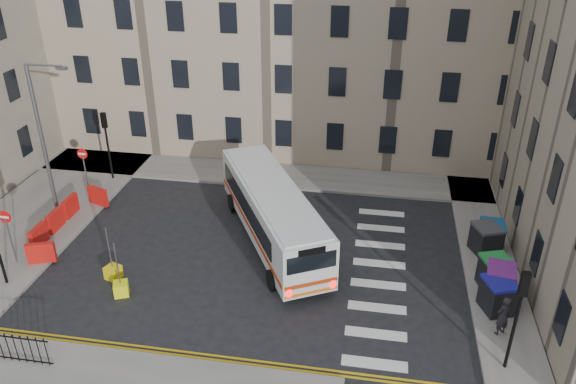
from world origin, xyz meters
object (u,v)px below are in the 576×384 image
(pedestrian, at_px, (503,316))
(bollard_chevron, at_px, (113,272))
(wheelie_bin_a, at_px, (498,295))
(streetlamp, at_px, (42,140))
(wheelie_bin_c, at_px, (495,273))
(wheelie_bin_b, at_px, (499,282))
(bollard_yellow, at_px, (121,289))
(bus, at_px, (272,211))
(wheelie_bin_e, at_px, (491,236))
(wheelie_bin_d, at_px, (485,239))

(pedestrian, bearing_deg, bollard_chevron, -38.95)
(bollard_chevron, bearing_deg, wheelie_bin_a, 1.52)
(streetlamp, xyz_separation_m, wheelie_bin_c, (21.85, -2.77, -3.46))
(wheelie_bin_b, relative_size, pedestrian, 0.88)
(pedestrian, bearing_deg, bollard_yellow, -35.26)
(wheelie_bin_a, height_order, bollard_chevron, wheelie_bin_a)
(bus, distance_m, wheelie_bin_a, 10.71)
(pedestrian, bearing_deg, wheelie_bin_b, -131.54)
(bus, xyz_separation_m, wheelie_bin_e, (10.40, 0.86, -0.82))
(wheelie_bin_a, distance_m, wheelie_bin_e, 4.69)
(wheelie_bin_e, bearing_deg, wheelie_bin_d, -129.79)
(wheelie_bin_b, xyz_separation_m, wheelie_bin_d, (-0.10, 3.42, -0.02))
(wheelie_bin_e, relative_size, bollard_chevron, 2.29)
(wheelie_bin_c, bearing_deg, bollard_chevron, 168.11)
(wheelie_bin_d, distance_m, pedestrian, 5.76)
(wheelie_bin_c, height_order, wheelie_bin_d, wheelie_bin_c)
(wheelie_bin_a, height_order, wheelie_bin_d, wheelie_bin_a)
(wheelie_bin_c, bearing_deg, pedestrian, -111.85)
(streetlamp, xyz_separation_m, wheelie_bin_b, (21.93, -3.39, -3.45))
(streetlamp, height_order, wheelie_bin_b, streetlamp)
(wheelie_bin_e, distance_m, pedestrian, 6.14)
(wheelie_bin_e, distance_m, bollard_yellow, 17.09)
(wheelie_bin_d, distance_m, bollard_chevron, 17.15)
(wheelie_bin_a, height_order, wheelie_bin_e, wheelie_bin_a)
(bollard_yellow, relative_size, bollard_chevron, 1.00)
(streetlamp, relative_size, wheelie_bin_d, 5.12)
(wheelie_bin_b, bearing_deg, pedestrian, -86.43)
(wheelie_bin_a, xyz_separation_m, wheelie_bin_b, (0.21, 0.88, 0.02))
(bus, distance_m, pedestrian, 11.26)
(wheelie_bin_c, distance_m, pedestrian, 2.95)
(streetlamp, relative_size, wheelie_bin_a, 5.14)
(wheelie_bin_a, xyz_separation_m, pedestrian, (-0.04, -1.45, 0.14))
(bus, bearing_deg, pedestrian, -56.31)
(wheelie_bin_b, height_order, wheelie_bin_e, wheelie_bin_b)
(wheelie_bin_a, relative_size, wheelie_bin_d, 0.99)
(wheelie_bin_d, relative_size, wheelie_bin_e, 1.16)
(streetlamp, xyz_separation_m, pedestrian, (21.68, -5.72, -3.34))
(streetlamp, relative_size, wheelie_bin_c, 5.10)
(wheelie_bin_a, xyz_separation_m, wheelie_bin_c, (0.12, 1.50, 0.02))
(wheelie_bin_a, bearing_deg, bollard_yellow, 165.13)
(streetlamp, bearing_deg, wheelie_bin_a, -11.12)
(bus, height_order, bollard_chevron, bus)
(bollard_chevron, bearing_deg, streetlamp, 138.72)
(wheelie_bin_a, bearing_deg, streetlamp, 148.54)
(streetlamp, height_order, pedestrian, streetlamp)
(streetlamp, height_order, bus, streetlamp)
(wheelie_bin_a, relative_size, bollard_chevron, 2.64)
(wheelie_bin_d, xyz_separation_m, wheelie_bin_e, (0.32, 0.36, -0.02))
(bus, distance_m, wheelie_bin_b, 10.62)
(wheelie_bin_b, xyz_separation_m, wheelie_bin_e, (0.22, 3.78, -0.04))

